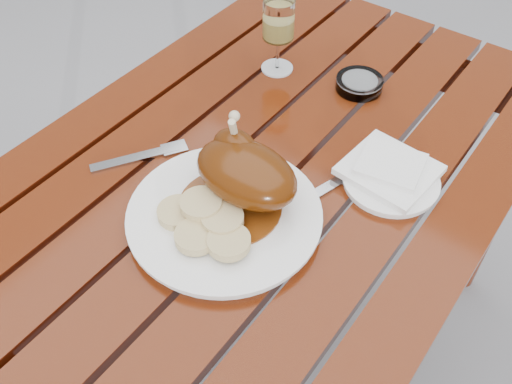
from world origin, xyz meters
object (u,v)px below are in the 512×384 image
table (269,272)px  side_plate (391,181)px  wine_glass (278,36)px  ashtray (359,84)px  dinner_plate (225,216)px

table → side_plate: (0.21, 0.06, 0.38)m
wine_glass → side_plate: 0.40m
side_plate → ashtray: (-0.18, 0.21, 0.01)m
dinner_plate → wine_glass: 0.45m
side_plate → ashtray: 0.28m
side_plate → ashtray: bearing=130.9°
table → dinner_plate: (0.03, -0.18, 0.39)m
side_plate → ashtray: ashtray is taller
dinner_plate → side_plate: dinner_plate is taller
table → ashtray: ashtray is taller
ashtray → side_plate: bearing=-49.1°
wine_glass → dinner_plate: bearing=-66.3°
dinner_plate → wine_glass: wine_glass is taller
wine_glass → ashtray: wine_glass is taller
dinner_plate → side_plate: bearing=52.8°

